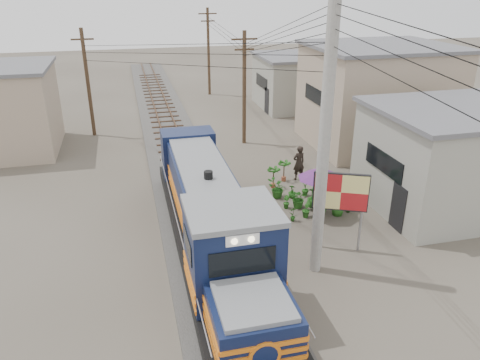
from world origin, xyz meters
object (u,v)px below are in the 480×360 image
object	(u,v)px
market_umbrella	(321,173)
vendor	(299,163)
locomotive	(212,220)
billboard	(341,194)

from	to	relation	value
market_umbrella	vendor	size ratio (longest dim) A/B	1.28
locomotive	market_umbrella	bearing A→B (deg)	24.31
vendor	locomotive	bearing A→B (deg)	37.65
billboard	vendor	distance (m)	7.09
billboard	market_umbrella	xyz separation A→B (m)	(0.46, 2.87, -0.35)
locomotive	market_umbrella	world-z (taller)	locomotive
locomotive	billboard	bearing A→B (deg)	-5.53
locomotive	vendor	world-z (taller)	locomotive
billboard	vendor	bearing A→B (deg)	106.50
locomotive	billboard	size ratio (longest dim) A/B	4.60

